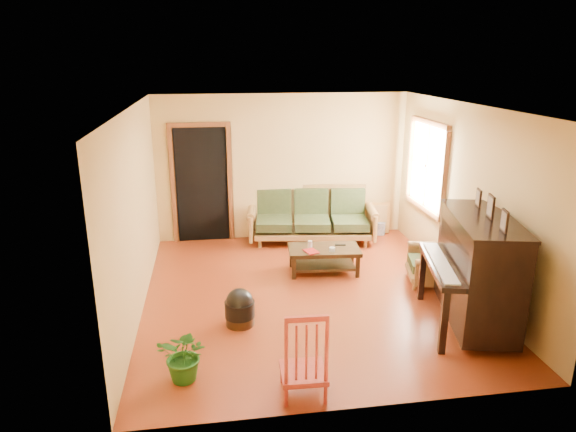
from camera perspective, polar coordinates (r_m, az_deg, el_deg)
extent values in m
plane|color=maroon|center=(7.34, 2.20, -8.60)|extent=(5.00, 5.00, 0.00)
cube|color=black|center=(9.22, -9.56, 3.40)|extent=(1.08, 0.16, 2.05)
cube|color=white|center=(8.69, 15.20, 5.39)|extent=(0.12, 1.36, 1.46)
cube|color=olive|center=(9.18, 2.67, 0.03)|extent=(2.35, 1.24, 0.96)
cube|color=black|center=(7.98, 3.99, -4.89)|extent=(1.13, 0.68, 0.40)
cube|color=olive|center=(7.80, 15.63, -4.58)|extent=(0.88, 0.91, 0.77)
cube|color=black|center=(6.65, 20.36, -5.94)|extent=(1.27, 1.76, 1.40)
cylinder|color=black|center=(6.50, -5.38, -10.52)|extent=(0.42, 0.42, 0.36)
cube|color=maroon|center=(5.15, 1.73, -14.76)|extent=(0.46, 0.50, 0.95)
cube|color=#C38D41|center=(9.77, 9.85, -0.18)|extent=(0.47, 0.18, 0.62)
cylinder|color=#34539E|center=(9.79, 10.20, -1.35)|extent=(0.22, 0.22, 0.23)
imported|color=#215C1A|center=(5.53, -11.33, -14.93)|extent=(0.66, 0.63, 0.58)
imported|color=maroon|center=(7.68, 2.00, -4.08)|extent=(0.24, 0.28, 0.02)
cylinder|color=silver|center=(7.88, 2.47, -3.16)|extent=(0.09, 0.09, 0.11)
cylinder|color=white|center=(7.78, 4.94, -3.70)|extent=(0.11, 0.11, 0.06)
cube|color=black|center=(8.03, 5.83, -3.19)|extent=(0.17, 0.07, 0.02)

